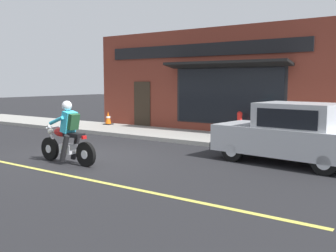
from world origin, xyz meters
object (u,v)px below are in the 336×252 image
car_hatchback (291,134)px  motorcycle_with_rider (67,137)px  traffic_cone (108,118)px  fire_hydrant (239,123)px

car_hatchback → motorcycle_with_rider: bearing=125.2°
motorcycle_with_rider → car_hatchback: (3.31, -4.68, 0.09)m
car_hatchback → traffic_cone: (3.10, 9.43, -0.33)m
fire_hydrant → motorcycle_with_rider: bearing=165.4°
motorcycle_with_rider → car_hatchback: 5.73m
traffic_cone → car_hatchback: bearing=-108.2°
motorcycle_with_rider → car_hatchback: bearing=-54.8°
fire_hydrant → traffic_cone: bearing=91.7°
car_hatchback → traffic_cone: bearing=71.8°
car_hatchback → fire_hydrant: (3.29, 2.96, -0.19)m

